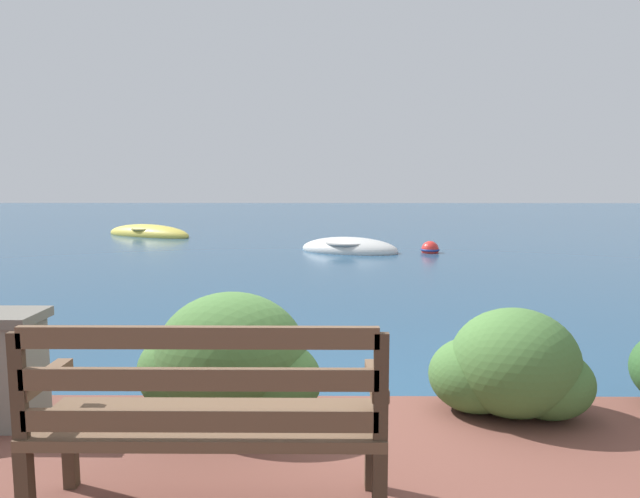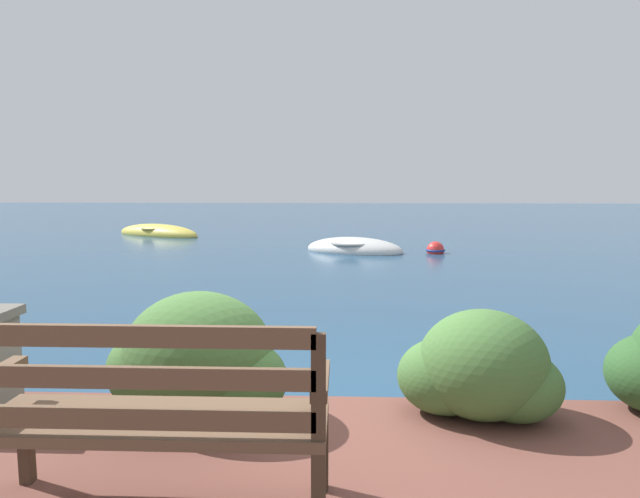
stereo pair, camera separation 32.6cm
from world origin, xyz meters
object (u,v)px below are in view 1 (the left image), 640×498
Objects in this scene: mooring_buoy at (430,250)px; park_bench at (208,415)px; rowboat_nearest at (349,249)px; rowboat_mid at (148,234)px.

park_bench is at bearing -105.20° from mooring_buoy.
park_bench is at bearing -72.32° from rowboat_nearest.
rowboat_mid is at bearing 152.74° from mooring_buoy.
rowboat_mid reaches higher than rowboat_nearest.
rowboat_mid is (-5.02, 15.38, -0.65)m from park_bench.
rowboat_mid is (-6.14, 3.95, -0.00)m from rowboat_nearest.
park_bench is 3.38× the size of mooring_buoy.
park_bench is 16.19m from rowboat_mid.
rowboat_nearest is 5.97× the size of mooring_buoy.
rowboat_nearest is 0.82× the size of rowboat_mid.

